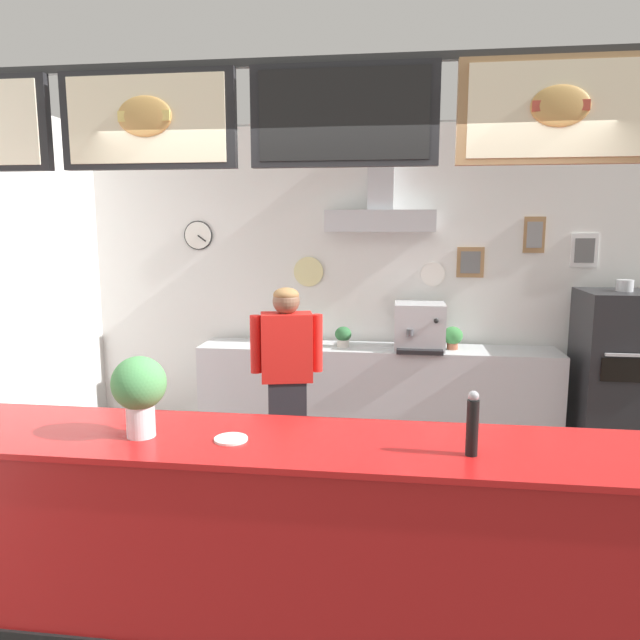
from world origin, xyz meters
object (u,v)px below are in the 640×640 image
at_px(espresso_machine, 419,327).
at_px(potted_basil, 297,329).
at_px(potted_sage, 343,336).
at_px(pepper_grinder, 472,424).
at_px(shop_worker, 287,384).
at_px(potted_oregano, 453,337).
at_px(pizza_oven, 617,374).
at_px(basil_vase, 139,391).
at_px(condiment_plate, 231,439).

bearing_deg(espresso_machine, potted_basil, 179.45).
height_order(espresso_machine, potted_sage, espresso_machine).
bearing_deg(potted_basil, pepper_grinder, -65.67).
distance_m(shop_worker, potted_oregano, 1.84).
relative_size(pizza_oven, basil_vase, 3.91).
bearing_deg(pizza_oven, basil_vase, -139.36).
height_order(potted_oregano, basil_vase, basil_vase).
bearing_deg(basil_vase, pizza_oven, 40.64).
bearing_deg(potted_basil, pizza_oven, -1.86).
distance_m(pizza_oven, shop_worker, 2.98).
xyz_separation_m(shop_worker, potted_sage, (0.30, 1.24, 0.14)).
height_order(espresso_machine, potted_oregano, espresso_machine).
distance_m(espresso_machine, condiment_plate, 2.97).
distance_m(espresso_machine, potted_oregano, 0.32).
height_order(potted_sage, potted_basil, potted_basil).
bearing_deg(espresso_machine, potted_sage, -179.43).
xyz_separation_m(espresso_machine, basil_vase, (-1.44, -2.81, 0.13)).
relative_size(shop_worker, potted_sage, 8.16).
xyz_separation_m(shop_worker, condiment_plate, (0.02, -1.55, 0.15)).
xyz_separation_m(potted_sage, pepper_grinder, (0.84, -2.83, 0.15)).
bearing_deg(potted_basil, basil_vase, -95.87).
height_order(potted_oregano, potted_basil, potted_basil).
bearing_deg(potted_basil, potted_oregano, 0.46).
xyz_separation_m(pizza_oven, shop_worker, (-2.74, -1.17, 0.13)).
xyz_separation_m(potted_sage, basil_vase, (-0.74, -2.80, 0.24)).
height_order(espresso_machine, potted_basil, espresso_machine).
distance_m(pizza_oven, espresso_machine, 1.77).
bearing_deg(potted_sage, potted_oregano, 1.69).
relative_size(basil_vase, condiment_plate, 2.47).
xyz_separation_m(espresso_machine, condiment_plate, (-0.99, -2.80, -0.09)).
xyz_separation_m(condiment_plate, pepper_grinder, (1.13, -0.04, 0.14)).
relative_size(espresso_machine, potted_basil, 1.69).
relative_size(potted_oregano, potted_basil, 0.75).
height_order(potted_sage, pepper_grinder, pepper_grinder).
height_order(pizza_oven, potted_oregano, pizza_oven).
bearing_deg(potted_sage, potted_basil, 177.68).
relative_size(pizza_oven, potted_basil, 5.57).
bearing_deg(espresso_machine, pepper_grinder, -87.22).
relative_size(espresso_machine, potted_sage, 2.45).
bearing_deg(potted_basil, condiment_plate, -86.70).
height_order(shop_worker, potted_sage, shop_worker).
distance_m(pizza_oven, potted_basil, 2.90).
bearing_deg(basil_vase, shop_worker, 74.52).
distance_m(condiment_plate, pepper_grinder, 1.14).
bearing_deg(condiment_plate, pizza_oven, 44.99).
relative_size(basil_vase, pepper_grinder, 1.34).
distance_m(potted_sage, condiment_plate, 2.81).
bearing_deg(potted_sage, espresso_machine, 0.57).
height_order(shop_worker, condiment_plate, shop_worker).
xyz_separation_m(pizza_oven, pepper_grinder, (-1.59, -2.76, 0.42)).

